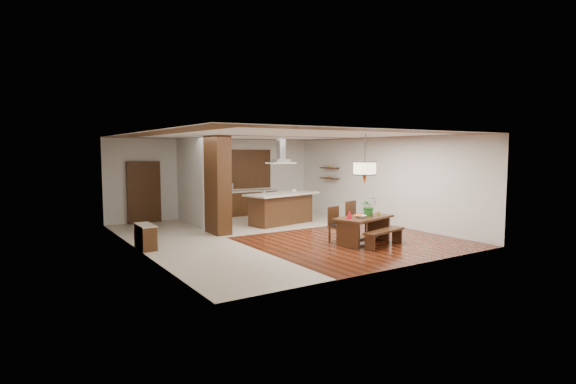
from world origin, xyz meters
TOP-DOWN VIEW (x-y plane):
  - room_shell at (0.00, 0.00)m, footprint 9.00×9.04m
  - tile_hallway at (-2.75, 0.00)m, footprint 2.50×9.00m
  - tile_kitchen at (1.25, 2.50)m, footprint 5.50×4.00m
  - soffit_band at (0.00, 0.00)m, footprint 8.00×9.00m
  - partition_pier at (-1.40, 1.20)m, footprint 0.45×1.00m
  - partition_stub at (-1.40, 3.30)m, footprint 0.18×2.40m
  - hallway_console at (-3.81, 0.20)m, footprint 0.37×0.88m
  - hallway_doorway at (-2.70, 4.40)m, footprint 1.10×0.20m
  - rear_counter at (1.00, 4.20)m, footprint 2.60×0.62m
  - kitchen_window at (1.00, 4.46)m, footprint 2.60×0.08m
  - shelf_lower at (3.87, 2.60)m, footprint 0.26×0.90m
  - shelf_upper at (3.87, 2.60)m, footprint 0.26×0.90m
  - dining_table at (1.31, -2.17)m, footprint 1.86×1.26m
  - dining_bench at (1.47, -2.77)m, footprint 1.54×0.68m
  - dining_chair_left at (0.77, -1.78)m, footprint 0.49×0.49m
  - dining_chair_right at (1.59, -1.56)m, footprint 0.55×0.55m
  - pendant_lantern at (1.31, -2.17)m, footprint 0.64×0.64m
  - foliage_plant at (1.55, -2.09)m, footprint 0.48×0.42m
  - fruit_bowl at (1.08, -2.29)m, footprint 0.34×0.34m
  - napkin_cone at (0.73, -2.25)m, footprint 0.19×0.19m
  - gold_ornament at (1.86, -2.16)m, footprint 0.09×0.09m
  - kitchen_island at (1.09, 1.65)m, footprint 2.71×1.59m
  - range_hood at (1.09, 1.65)m, footprint 0.90×0.55m
  - island_cup at (1.53, 1.53)m, footprint 0.17×0.17m
  - microwave at (0.19, 4.18)m, footprint 0.57×0.40m

SIDE VIEW (x-z plane):
  - tile_hallway at x=-2.75m, z-range 0.00..0.01m
  - tile_kitchen at x=1.25m, z-range 0.00..0.01m
  - dining_bench at x=1.47m, z-range 0.00..0.42m
  - hallway_console at x=-3.81m, z-range 0.00..0.63m
  - rear_counter at x=1.00m, z-range 0.00..0.95m
  - dining_chair_left at x=0.77m, z-range 0.00..0.96m
  - dining_chair_right at x=1.59m, z-range 0.00..1.04m
  - dining_table at x=1.31m, z-range 0.17..0.88m
  - kitchen_island at x=1.09m, z-range 0.01..1.06m
  - fruit_bowl at x=1.08m, z-range 0.71..0.78m
  - gold_ornament at x=1.86m, z-range 0.71..0.80m
  - napkin_cone at x=0.73m, z-range 0.71..0.95m
  - foliage_plant at x=1.55m, z-range 0.71..1.22m
  - hallway_doorway at x=-2.70m, z-range 0.00..2.10m
  - island_cup at x=1.53m, z-range 1.05..1.16m
  - microwave at x=0.19m, z-range 0.95..1.26m
  - shelf_lower at x=3.87m, z-range 1.38..1.42m
  - partition_pier at x=-1.40m, z-range 0.00..2.90m
  - partition_stub at x=-1.40m, z-range 0.00..2.90m
  - kitchen_window at x=1.00m, z-range 1.00..2.50m
  - shelf_upper at x=3.87m, z-range 1.78..1.82m
  - room_shell at x=0.00m, z-range 0.60..3.52m
  - pendant_lantern at x=1.31m, z-range 1.59..2.90m
  - range_hood at x=1.09m, z-range 2.03..2.90m
  - soffit_band at x=0.00m, z-range 2.88..2.89m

